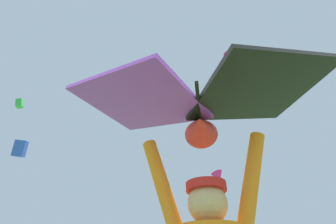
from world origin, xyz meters
TOP-DOWN VIEW (x-y plane):
  - held_stunt_kite at (0.04, -0.35)m, footprint 1.82×1.18m
  - distant_kite_green_low_left at (-11.41, 16.71)m, footprint 0.69×0.57m
  - distant_kite_magenta_high_right at (8.36, 15.44)m, footprint 1.44×1.37m
  - distant_kite_magenta_mid_right at (7.34, 14.62)m, footprint 0.48×0.48m
  - distant_kite_blue_high_left at (-7.65, 12.39)m, footprint 0.71×0.93m
  - distant_kite_magenta_overhead_distant at (7.98, 22.34)m, footprint 1.87×1.75m
  - distant_kite_purple_low_right at (-2.98, 18.25)m, footprint 0.70×0.73m
  - distant_kite_green_mid_left at (3.51, 34.86)m, footprint 1.13×1.09m

SIDE VIEW (x-z plane):
  - held_stunt_kite at x=0.04m, z-range 1.95..2.36m
  - distant_kite_blue_high_left at x=-7.65m, z-range 7.02..8.13m
  - distant_kite_magenta_overhead_distant at x=7.98m, z-range 8.54..11.58m
  - distant_kite_green_mid_left at x=3.51m, z-range 11.08..11.53m
  - distant_kite_green_low_left at x=-11.41m, z-range 13.43..14.34m
  - distant_kite_purple_low_right at x=-2.98m, z-range 14.10..14.45m
  - distant_kite_magenta_mid_right at x=7.34m, z-range 14.64..14.78m
  - distant_kite_magenta_high_right at x=8.36m, z-range 20.07..22.30m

